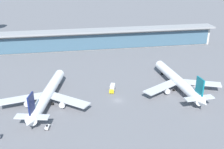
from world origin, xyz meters
TOP-DOWN VIEW (x-y plane):
  - ground_plane at (0.00, 0.00)m, footprint 1200.00×1200.00m
  - airliner_left_stand at (-33.70, 2.94)m, footprint 42.31×55.94m
  - airliner_centre_stand at (33.82, 6.92)m, footprint 43.42×56.60m
  - service_truck_near_nose_white at (-32.96, -18.79)m, footprint 2.28×3.16m
  - service_truck_under_wing_yellow at (-0.72, 11.14)m, footprint 4.32×7.65m
  - terminal_building at (0.00, 84.26)m, footprint 184.49×12.80m
  - safety_cone_alpha at (-39.87, -12.93)m, footprint 0.62×0.62m

SIDE VIEW (x-z plane):
  - ground_plane at x=0.00m, z-range 0.00..0.00m
  - safety_cone_alpha at x=-39.87m, z-range -0.03..0.67m
  - service_truck_near_nose_white at x=-32.96m, z-range -0.15..1.90m
  - service_truck_under_wing_yellow at x=-0.72m, z-range 0.14..3.24m
  - airliner_left_stand at x=-33.70m, z-range -2.79..12.28m
  - airliner_centre_stand at x=33.82m, z-range -2.79..12.28m
  - terminal_building at x=0.00m, z-range 0.27..15.47m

